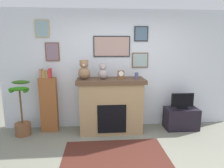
% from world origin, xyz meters
% --- Properties ---
extents(back_wall, '(5.20, 0.15, 2.60)m').
position_xyz_m(back_wall, '(-0.00, 2.00, 1.31)').
color(back_wall, silver).
rests_on(back_wall, ground_plane).
extents(fireplace, '(1.42, 0.63, 1.16)m').
position_xyz_m(fireplace, '(-0.23, 1.65, 0.58)').
color(fireplace, '#9A7A54').
rests_on(fireplace, ground_plane).
extents(bookshelf, '(0.35, 0.16, 1.37)m').
position_xyz_m(bookshelf, '(-1.56, 1.74, 0.63)').
color(bookshelf, brown).
rests_on(bookshelf, ground_plane).
extents(potted_plant, '(0.43, 0.42, 1.14)m').
position_xyz_m(potted_plant, '(-2.08, 1.59, 0.41)').
color(potted_plant, brown).
rests_on(potted_plant, ground_plane).
extents(tv_stand, '(0.72, 0.40, 0.47)m').
position_xyz_m(tv_stand, '(1.35, 1.64, 0.24)').
color(tv_stand, black).
rests_on(tv_stand, ground_plane).
extents(television, '(0.50, 0.14, 0.34)m').
position_xyz_m(television, '(1.35, 1.64, 0.63)').
color(television, black).
rests_on(television, tv_stand).
extents(area_rug, '(1.78, 0.99, 0.01)m').
position_xyz_m(area_rug, '(-0.23, 0.69, 0.00)').
color(area_rug, '#441F18').
rests_on(area_rug, ground_plane).
extents(candle_jar, '(0.08, 0.08, 0.13)m').
position_xyz_m(candle_jar, '(0.31, 1.64, 1.22)').
color(candle_jar, '#4C517A').
rests_on(candle_jar, fireplace).
extents(mantel_clock, '(0.13, 0.10, 0.17)m').
position_xyz_m(mantel_clock, '(-0.02, 1.63, 1.24)').
color(mantel_clock, brown).
rests_on(mantel_clock, fireplace).
extents(teddy_bear_tan, '(0.25, 0.25, 0.40)m').
position_xyz_m(teddy_bear_tan, '(-0.78, 1.63, 1.34)').
color(teddy_bear_tan, '#886446').
rests_on(teddy_bear_tan, fireplace).
extents(teddy_bear_grey, '(0.20, 0.20, 0.33)m').
position_xyz_m(teddy_bear_grey, '(-0.40, 1.64, 1.30)').
color(teddy_bear_grey, '#A08F8D').
rests_on(teddy_bear_grey, fireplace).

